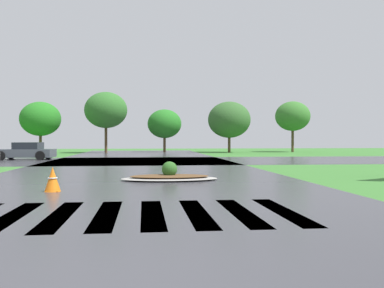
# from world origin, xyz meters

# --- Properties ---
(asphalt_roadway) EXTENTS (11.95, 80.00, 0.01)m
(asphalt_roadway) POSITION_xyz_m (0.00, 10.00, 0.00)
(asphalt_roadway) COLOR #35353A
(asphalt_roadway) RESTS_ON ground
(asphalt_cross_road) EXTENTS (90.00, 10.76, 0.01)m
(asphalt_cross_road) POSITION_xyz_m (0.00, 25.36, 0.00)
(asphalt_cross_road) COLOR #35353A
(asphalt_cross_road) RESTS_ON ground
(crosswalk_stripes) EXTENTS (6.75, 3.55, 0.01)m
(crosswalk_stripes) POSITION_xyz_m (0.00, 4.59, 0.00)
(crosswalk_stripes) COLOR white
(crosswalk_stripes) RESTS_ON ground
(median_island) EXTENTS (3.48, 1.72, 0.68)m
(median_island) POSITION_xyz_m (1.21, 11.57, 0.13)
(median_island) COLOR #9E9B93
(median_island) RESTS_ON ground
(car_white_sedan) EXTENTS (4.10, 2.34, 1.23)m
(car_white_sedan) POSITION_xyz_m (-8.06, 28.05, 0.57)
(car_white_sedan) COLOR #4C545B
(car_white_sedan) RESTS_ON ground
(traffic_cone) EXTENTS (0.45, 0.45, 0.71)m
(traffic_cone) POSITION_xyz_m (-2.29, 8.56, 0.35)
(traffic_cone) COLOR orange
(traffic_cone) RESTS_ON ground
(background_treeline) EXTENTS (38.64, 6.12, 6.28)m
(background_treeline) POSITION_xyz_m (-0.75, 42.15, 3.74)
(background_treeline) COLOR #4C3823
(background_treeline) RESTS_ON ground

